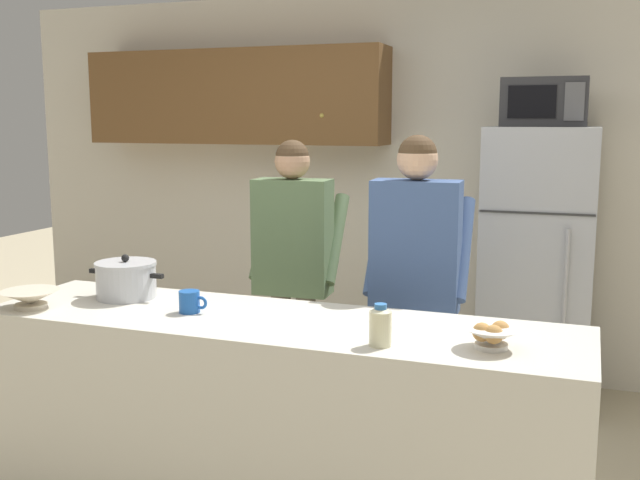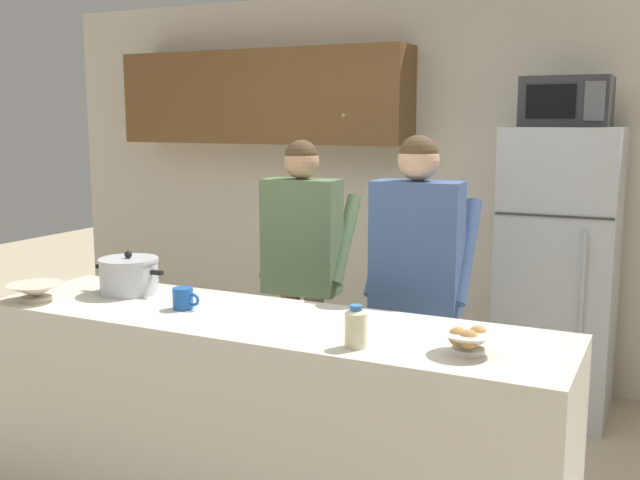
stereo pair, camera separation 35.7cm
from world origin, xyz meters
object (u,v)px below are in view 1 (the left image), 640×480
Objects in this scene: coffee_mug at (190,302)px; bottle_near_edge at (380,325)px; microwave at (545,102)px; person_near_pot at (293,253)px; refrigerator at (537,268)px; cooking_pot at (126,280)px; empty_bowl at (30,298)px; person_by_sink at (416,264)px; bread_bowl at (492,335)px.

bottle_near_edge is (0.90, -0.18, 0.03)m from coffee_mug.
person_near_pot is at bearing -144.67° from microwave.
refrigerator is 2.46m from cooking_pot.
microwave is (0.00, -0.02, 0.99)m from refrigerator.
person_by_sink is at bearing 31.68° from empty_bowl.
empty_bowl is (-1.99, -0.10, -0.00)m from bread_bowl.
bread_bowl is at bearing -7.15° from cooking_pot.
empty_bowl is 1.60m from bottle_near_edge.
empty_bowl is at bearing -132.21° from cooking_pot.
microwave is 2.24m from bottle_near_edge.
refrigerator reaches higher than person_by_sink.
refrigerator is at bearing 65.81° from person_by_sink.
refrigerator is at bearing 45.51° from empty_bowl.
bottle_near_edge reaches higher than empty_bowl.
refrigerator is 1.04× the size of person_near_pot.
person_near_pot reaches higher than bottle_near_edge.
person_by_sink is 4.24× the size of cooking_pot.
microwave is 1.88× the size of empty_bowl.
person_near_pot is 10.30× the size of bottle_near_edge.
bottle_near_edge is at bearing -84.96° from person_by_sink.
person_by_sink is 1.12m from coffee_mug.
bottle_near_edge is at bearing -0.09° from empty_bowl.
cooking_pot is 1.35m from bottle_near_edge.
microwave is at bearing 78.34° from bottle_near_edge.
person_near_pot is at bearing 125.08° from bottle_near_edge.
bottle_near_edge reaches higher than bread_bowl.
bread_bowl is 1.99m from empty_bowl.
microwave is 2.22× the size of bread_bowl.
person_near_pot is 7.57× the size of bread_bowl.
microwave reaches higher than refrigerator.
microwave is 2.12m from bread_bowl.
bread_bowl is (-0.03, -1.95, 0.12)m from refrigerator.
empty_bowl is at bearing -124.09° from person_near_pot.
coffee_mug is 0.51× the size of empty_bowl.
person_near_pot is 4.15× the size of cooking_pot.
refrigerator reaches higher than bread_bowl.
bread_bowl reaches higher than empty_bowl.
bottle_near_edge is (0.81, -1.16, -0.02)m from person_near_pot.
bottle_near_edge is at bearing -101.66° from microwave.
coffee_mug is at bearing 168.73° from bottle_near_edge.
person_by_sink reaches higher than bread_bowl.
microwave is 0.29× the size of person_by_sink.
microwave is at bearing 65.39° from person_by_sink.
bottle_near_edge is (1.60, -0.00, 0.03)m from empty_bowl.
coffee_mug is (0.42, -0.14, -0.04)m from cooking_pot.
cooking_pot is 0.44m from coffee_mug.
coffee_mug is at bearing -125.38° from microwave.
bread_bowl is at bearing -60.50° from person_by_sink.
person_near_pot is (-1.23, -0.90, 0.17)m from refrigerator.
cooking_pot is at bearing 166.49° from bottle_near_edge.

